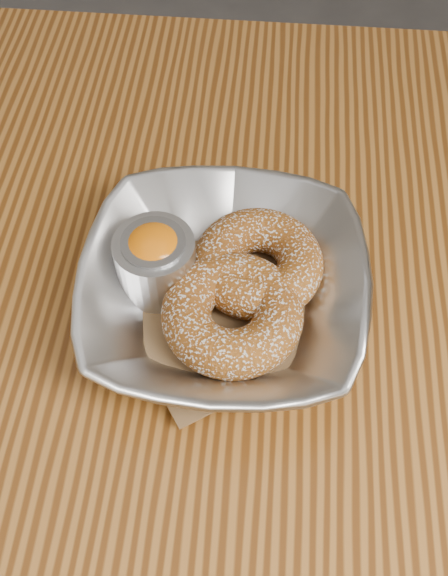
# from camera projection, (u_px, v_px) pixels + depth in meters

# --- Properties ---
(ground_plane) EXTENTS (4.00, 4.00, 0.00)m
(ground_plane) POSITION_uv_depth(u_px,v_px,m) (241.00, 575.00, 1.10)
(ground_plane) COLOR #565659
(ground_plane) RESTS_ON ground
(table) EXTENTS (1.20, 0.80, 0.75)m
(table) POSITION_uv_depth(u_px,v_px,m) (258.00, 415.00, 0.56)
(table) COLOR brown
(table) RESTS_ON ground_plane
(serving_bowl) EXTENTS (0.21, 0.21, 0.05)m
(serving_bowl) POSITION_uv_depth(u_px,v_px,m) (224.00, 292.00, 0.48)
(serving_bowl) COLOR #B1B3B8
(serving_bowl) RESTS_ON table
(parchment) EXTENTS (0.20, 0.20, 0.00)m
(parchment) POSITION_uv_depth(u_px,v_px,m) (224.00, 304.00, 0.50)
(parchment) COLOR brown
(parchment) RESTS_ON table
(donut_back) EXTENTS (0.10, 0.10, 0.03)m
(donut_back) POSITION_uv_depth(u_px,v_px,m) (258.00, 263.00, 0.50)
(donut_back) COLOR brown
(donut_back) RESTS_ON parchment
(donut_front) EXTENTS (0.12, 0.12, 0.04)m
(donut_front) POSITION_uv_depth(u_px,v_px,m) (232.00, 314.00, 0.47)
(donut_front) COLOR brown
(donut_front) RESTS_ON parchment
(ramekin) EXTENTS (0.06, 0.06, 0.06)m
(ramekin) POSITION_uv_depth(u_px,v_px,m) (155.00, 260.00, 0.49)
(ramekin) COLOR #B1B3B8
(ramekin) RESTS_ON table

